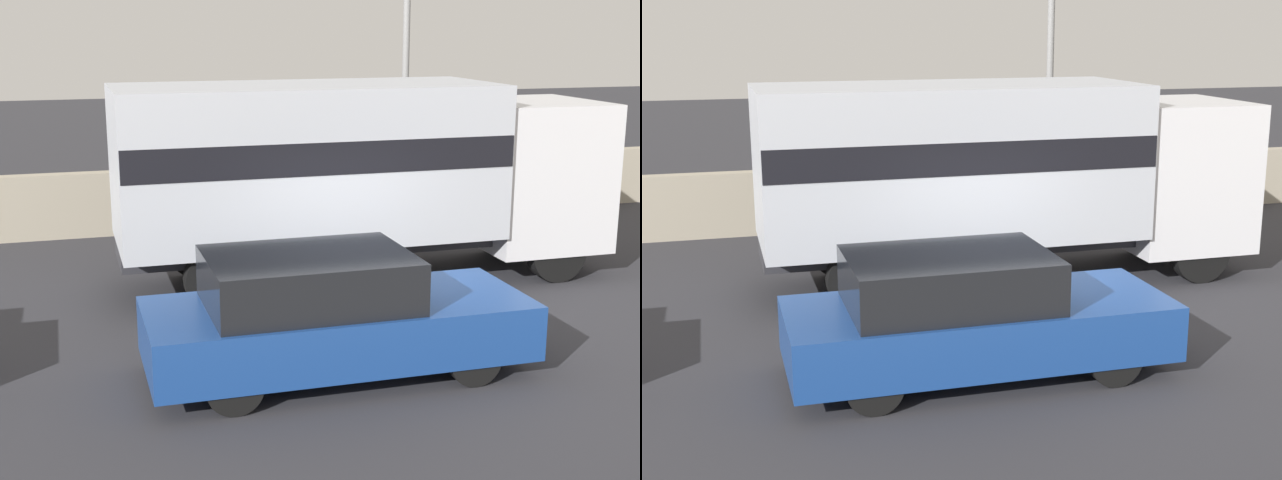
% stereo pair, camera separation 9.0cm
% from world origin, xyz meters
% --- Properties ---
extents(ground_plane, '(80.00, 80.00, 0.00)m').
position_xyz_m(ground_plane, '(0.00, 0.00, 0.00)').
color(ground_plane, '#2D2D33').
extents(stone_wall_backdrop, '(60.00, 0.35, 1.26)m').
position_xyz_m(stone_wall_backdrop, '(0.00, 7.46, 0.63)').
color(stone_wall_backdrop, '#A39984').
rests_on(stone_wall_backdrop, ground_plane).
extents(street_lamp, '(0.56, 0.28, 6.38)m').
position_xyz_m(street_lamp, '(3.04, 6.73, 3.73)').
color(street_lamp, gray).
rests_on(street_lamp, ground_plane).
extents(box_truck, '(7.89, 2.41, 3.18)m').
position_xyz_m(box_truck, '(0.76, 3.06, 1.87)').
color(box_truck, silver).
rests_on(box_truck, ground_plane).
extents(car_hatchback, '(4.55, 1.79, 1.51)m').
position_xyz_m(car_hatchback, '(-0.80, -0.64, 0.75)').
color(car_hatchback, navy).
rests_on(car_hatchback, ground_plane).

